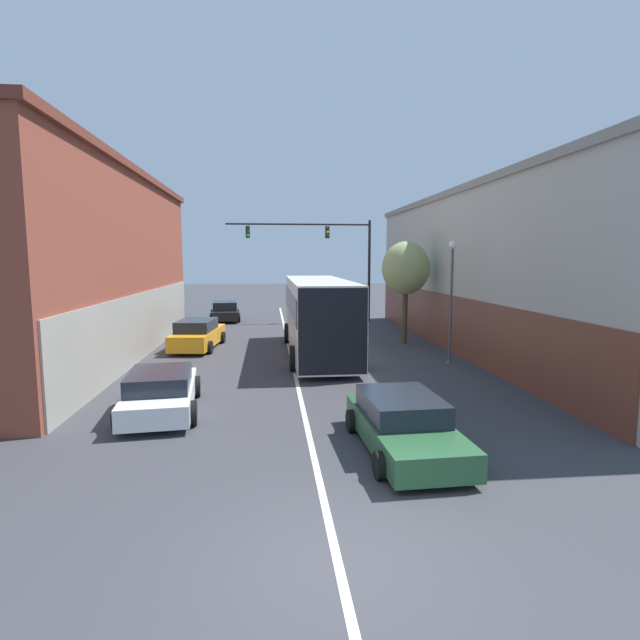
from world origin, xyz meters
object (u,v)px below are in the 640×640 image
object	(u,v)px
street_lamp	(451,292)
street_tree_near	(406,269)
hatchback_foreground	(403,424)
parked_car_left_near	(161,392)
bus	(318,313)
parked_car_left_mid	(198,335)
parked_car_left_far	(225,311)
traffic_signal_gantry	(327,248)

from	to	relation	value
street_lamp	street_tree_near	xyz separation A→B (m)	(-0.54, 4.99, 0.84)
hatchback_foreground	parked_car_left_near	bearing A→B (deg)	58.30
bus	parked_car_left_mid	distance (m)	6.15
street_tree_near	parked_car_left_near	bearing A→B (deg)	-133.21
street_tree_near	bus	bearing A→B (deg)	-151.95
bus	street_lamp	distance (m)	5.91
parked_car_left_near	parked_car_left_mid	size ratio (longest dim) A/B	0.96
hatchback_foreground	parked_car_left_far	world-z (taller)	parked_car_left_far
parked_car_left_near	street_lamp	size ratio (longest dim) A/B	0.92
traffic_signal_gantry	street_tree_near	xyz separation A→B (m)	(2.93, -9.09, -1.24)
parked_car_left_mid	parked_car_left_far	xyz separation A→B (m)	(0.35, 11.05, -0.03)
parked_car_left_mid	parked_car_left_near	bearing A→B (deg)	-171.59
traffic_signal_gantry	parked_car_left_near	bearing A→B (deg)	-109.64
bus	parked_car_left_near	world-z (taller)	bus
parked_car_left_far	street_tree_near	xyz separation A→B (m)	(10.00, -10.65, 3.18)
bus	street_lamp	bearing A→B (deg)	-115.40
traffic_signal_gantry	hatchback_foreground	bearing A→B (deg)	-92.34
traffic_signal_gantry	street_lamp	world-z (taller)	traffic_signal_gantry
parked_car_left_mid	traffic_signal_gantry	world-z (taller)	traffic_signal_gantry
parked_car_left_near	street_lamp	xyz separation A→B (m)	(10.51, 5.62, 2.38)
parked_car_left_near	traffic_signal_gantry	size ratio (longest dim) A/B	0.48
bus	street_tree_near	xyz separation A→B (m)	(4.71, 2.51, 1.92)
bus	parked_car_left_mid	world-z (taller)	bus
bus	hatchback_foreground	world-z (taller)	bus
parked_car_left_near	parked_car_left_far	distance (m)	21.26
parked_car_left_mid	parked_car_left_far	distance (m)	11.06
hatchback_foreground	parked_car_left_mid	bearing A→B (deg)	22.96
parked_car_left_near	parked_car_left_mid	distance (m)	10.21
street_tree_near	street_lamp	bearing A→B (deg)	-83.78
bus	street_tree_near	world-z (taller)	street_tree_near
bus	traffic_signal_gantry	world-z (taller)	traffic_signal_gantry
parked_car_left_mid	street_tree_near	size ratio (longest dim) A/B	0.94
hatchback_foreground	bus	bearing A→B (deg)	1.64
parked_car_left_mid	hatchback_foreground	bearing A→B (deg)	-148.32
street_tree_near	parked_car_left_far	bearing A→B (deg)	133.20
parked_car_left_mid	traffic_signal_gantry	distance (m)	12.82
parked_car_left_far	hatchback_foreground	bearing A→B (deg)	-171.01
hatchback_foreground	street_lamp	world-z (taller)	street_lamp
hatchback_foreground	parked_car_left_near	size ratio (longest dim) A/B	0.97
traffic_signal_gantry	street_lamp	size ratio (longest dim) A/B	1.94
parked_car_left_near	traffic_signal_gantry	bearing A→B (deg)	-25.48
parked_car_left_far	street_lamp	size ratio (longest dim) A/B	0.95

